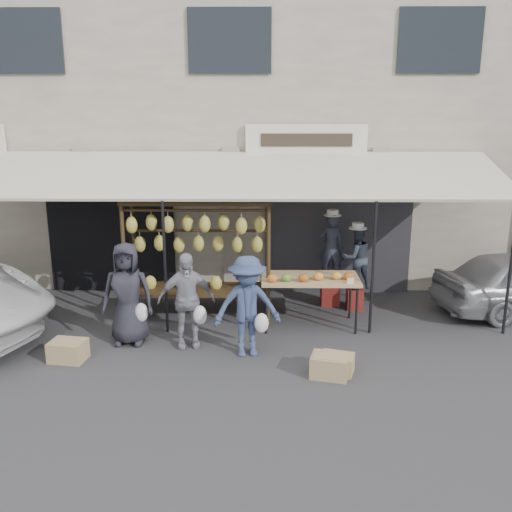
{
  "coord_description": "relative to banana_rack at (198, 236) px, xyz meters",
  "views": [
    {
      "loc": [
        0.66,
        -8.07,
        3.8
      ],
      "look_at": [
        0.53,
        1.4,
        1.3
      ],
      "focal_mm": 40.0,
      "sensor_mm": 36.0,
      "label": 1
    }
  ],
  "objects": [
    {
      "name": "produce_table",
      "position": [
        1.98,
        -0.36,
        -0.69
      ],
      "size": [
        1.7,
        0.9,
        1.04
      ],
      "color": "tan",
      "rests_on": "ground_plane"
    },
    {
      "name": "customer_mid",
      "position": [
        -0.07,
        -1.21,
        -0.78
      ],
      "size": [
        0.98,
        0.55,
        1.57
      ],
      "primitive_type": "imported",
      "rotation": [
        0.0,
        0.0,
        0.19
      ],
      "color": "#93929D",
      "rests_on": "ground_plane"
    },
    {
      "name": "awning",
      "position": [
        0.51,
        0.5,
        1.01
      ],
      "size": [
        10.0,
        2.35,
        2.92
      ],
      "color": "beige",
      "rests_on": "ground_plane"
    },
    {
      "name": "vendor_left",
      "position": [
        2.47,
        0.82,
        -0.41
      ],
      "size": [
        0.51,
        0.36,
        1.33
      ],
      "primitive_type": "imported",
      "rotation": [
        0.0,
        0.0,
        3.05
      ],
      "color": "#292D3A",
      "rests_on": "stool_left"
    },
    {
      "name": "vendor_right",
      "position": [
        2.92,
        0.57,
        -0.54
      ],
      "size": [
        0.68,
        0.59,
        1.2
      ],
      "primitive_type": "imported",
      "rotation": [
        0.0,
        0.0,
        3.41
      ],
      "color": "#303847",
      "rests_on": "stool_right"
    },
    {
      "name": "crate_far",
      "position": [
        -1.84,
        -1.8,
        -1.41
      ],
      "size": [
        0.58,
        0.47,
        0.32
      ],
      "primitive_type": "cube",
      "rotation": [
        0.0,
        0.0,
        -0.15
      ],
      "color": "tan",
      "rests_on": "ground_plane"
    },
    {
      "name": "ground_plane",
      "position": [
        0.5,
        -1.78,
        -1.57
      ],
      "size": [
        90.0,
        90.0,
        0.0
      ],
      "primitive_type": "plane",
      "color": "#2D2D30"
    },
    {
      "name": "crate_near_a",
      "position": [
        2.13,
        -2.28,
        -1.41
      ],
      "size": [
        0.62,
        0.53,
        0.32
      ],
      "primitive_type": "cube",
      "rotation": [
        0.0,
        0.0,
        -0.25
      ],
      "color": "tan",
      "rests_on": "ground_plane"
    },
    {
      "name": "customer_right",
      "position": [
        0.92,
        -1.55,
        -0.76
      ],
      "size": [
        1.12,
        0.77,
        1.6
      ],
      "primitive_type": "imported",
      "rotation": [
        0.0,
        0.0,
        0.18
      ],
      "color": "navy",
      "rests_on": "ground_plane"
    },
    {
      "name": "banana_rack",
      "position": [
        0.0,
        0.0,
        0.0
      ],
      "size": [
        2.6,
        0.9,
        2.24
      ],
      "color": "#3A2814",
      "rests_on": "ground_plane"
    },
    {
      "name": "shophouse",
      "position": [
        0.5,
        4.72,
        2.08
      ],
      "size": [
        24.0,
        6.15,
        7.3
      ],
      "color": "#B8AE97",
      "rests_on": "ground_plane"
    },
    {
      "name": "stool_left",
      "position": [
        2.47,
        0.82,
        -1.32
      ],
      "size": [
        0.39,
        0.39,
        0.49
      ],
      "primitive_type": "cube",
      "rotation": [
        0.0,
        0.0,
        -0.11
      ],
      "color": "maroon",
      "rests_on": "ground_plane"
    },
    {
      "name": "customer_left",
      "position": [
        -1.04,
        -1.1,
        -0.72
      ],
      "size": [
        0.83,
        0.55,
        1.7
      ],
      "primitive_type": "imported",
      "rotation": [
        0.0,
        0.0,
        0.01
      ],
      "color": "#24232C",
      "rests_on": "ground_plane"
    },
    {
      "name": "stool_right",
      "position": [
        2.92,
        0.57,
        -1.36
      ],
      "size": [
        0.3,
        0.3,
        0.42
      ],
      "primitive_type": "cube",
      "rotation": [
        0.0,
        0.0,
        -0.01
      ],
      "color": "maroon",
      "rests_on": "ground_plane"
    },
    {
      "name": "crate_near_b",
      "position": [
        2.25,
        -2.16,
        -1.42
      ],
      "size": [
        0.56,
        0.48,
        0.28
      ],
      "primitive_type": "cube",
      "rotation": [
        0.0,
        0.0,
        -0.31
      ],
      "color": "tan",
      "rests_on": "ground_plane"
    }
  ]
}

